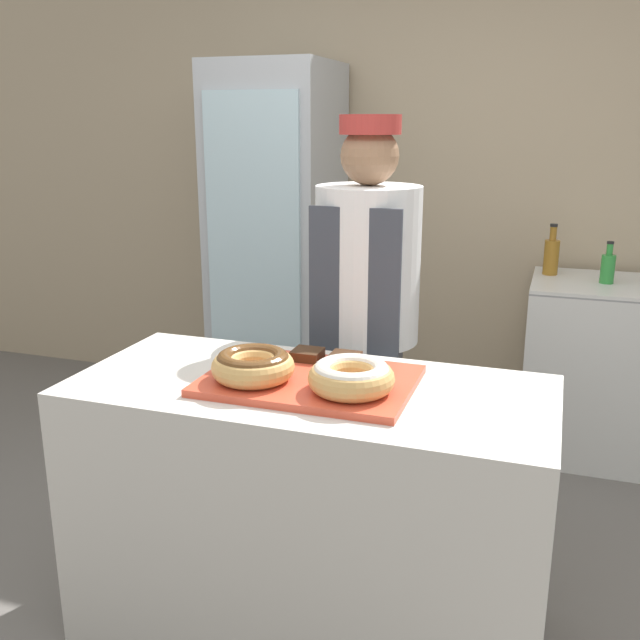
{
  "coord_description": "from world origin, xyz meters",
  "views": [
    {
      "loc": [
        0.7,
        -1.94,
        1.66
      ],
      "look_at": [
        0.0,
        0.1,
        1.06
      ],
      "focal_mm": 40.0,
      "sensor_mm": 36.0,
      "label": 1
    }
  ],
  "objects": [
    {
      "name": "donut_light_glaze",
      "position": [
        0.16,
        -0.07,
        0.95
      ],
      "size": [
        0.25,
        0.25,
        0.09
      ],
      "color": "tan",
      "rests_on": "serving_tray"
    },
    {
      "name": "wall_back",
      "position": [
        0.0,
        2.13,
        1.35
      ],
      "size": [
        8.0,
        0.06,
        2.7
      ],
      "color": "tan",
      "rests_on": "ground_plane"
    },
    {
      "name": "chest_freezer",
      "position": [
        1.02,
        1.75,
        0.45
      ],
      "size": [
        0.88,
        0.62,
        0.9
      ],
      "color": "silver",
      "rests_on": "ground_plane"
    },
    {
      "name": "bottle_green",
      "position": [
        0.93,
        1.73,
        0.98
      ],
      "size": [
        0.07,
        0.07,
        0.21
      ],
      "color": "#2D8C38",
      "rests_on": "chest_freezer"
    },
    {
      "name": "beverage_fridge",
      "position": [
        -0.81,
        1.74,
        0.99
      ],
      "size": [
        0.63,
        0.67,
        1.97
      ],
      "color": "#ADB2B7",
      "rests_on": "ground_plane"
    },
    {
      "name": "baker_person",
      "position": [
        -0.01,
        0.7,
        0.88
      ],
      "size": [
        0.41,
        0.41,
        1.69
      ],
      "color": "#4C4C51",
      "rests_on": "ground_plane"
    },
    {
      "name": "bottle_amber",
      "position": [
        0.66,
        1.85,
        1.0
      ],
      "size": [
        0.08,
        0.08,
        0.26
      ],
      "color": "#99661E",
      "rests_on": "chest_freezer"
    },
    {
      "name": "display_counter",
      "position": [
        0.0,
        0.0,
        0.44
      ],
      "size": [
        1.49,
        0.68,
        0.88
      ],
      "color": "beige",
      "rests_on": "ground_plane"
    },
    {
      "name": "brownie_back_left",
      "position": [
        -0.07,
        0.16,
        0.92
      ],
      "size": [
        0.09,
        0.09,
        0.03
      ],
      "color": "#382111",
      "rests_on": "serving_tray"
    },
    {
      "name": "donut_chocolate_glaze",
      "position": [
        -0.16,
        -0.07,
        0.95
      ],
      "size": [
        0.25,
        0.25,
        0.09
      ],
      "color": "tan",
      "rests_on": "serving_tray"
    },
    {
      "name": "serving_tray",
      "position": [
        0.0,
        0.0,
        0.89
      ],
      "size": [
        0.64,
        0.45,
        0.02
      ],
      "color": "#D84C33",
      "rests_on": "display_counter"
    },
    {
      "name": "brownie_back_right",
      "position": [
        0.07,
        0.16,
        0.92
      ],
      "size": [
        0.09,
        0.09,
        0.03
      ],
      "color": "#382111",
      "rests_on": "serving_tray"
    },
    {
      "name": "ground_plane",
      "position": [
        0.0,
        0.0,
        0.0
      ],
      "size": [
        14.0,
        14.0,
        0.0
      ],
      "primitive_type": "plane",
      "color": "#66605B"
    }
  ]
}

